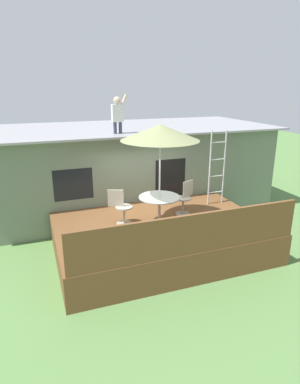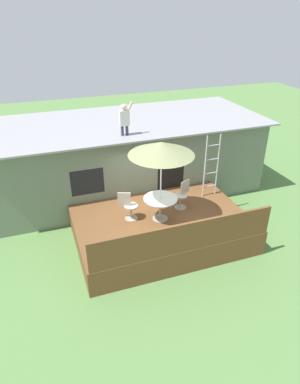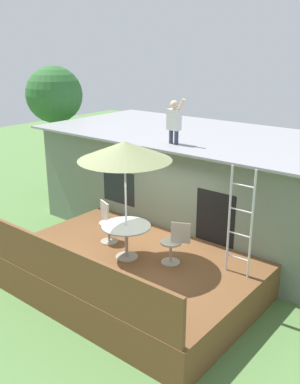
{
  "view_description": "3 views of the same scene",
  "coord_description": "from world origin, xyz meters",
  "px_view_note": "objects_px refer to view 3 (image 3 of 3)",
  "views": [
    {
      "loc": [
        -2.97,
        -7.4,
        4.21
      ],
      "look_at": [
        0.01,
        0.68,
        1.39
      ],
      "focal_mm": 30.64,
      "sensor_mm": 36.0,
      "label": 1
    },
    {
      "loc": [
        -3.31,
        -8.43,
        6.64
      ],
      "look_at": [
        -0.17,
        0.44,
        1.45
      ],
      "focal_mm": 31.69,
      "sensor_mm": 36.0,
      "label": 2
    },
    {
      "loc": [
        5.59,
        -6.34,
        5.12
      ],
      "look_at": [
        -0.03,
        0.57,
        2.09
      ],
      "focal_mm": 40.35,
      "sensor_mm": 36.0,
      "label": 3
    }
  ],
  "objects_px": {
    "person_figure": "(174,119)",
    "patio_chair_left": "(107,222)",
    "patio_chair_right": "(174,243)",
    "backyard_tree": "(54,97)",
    "patio_umbrella": "(125,151)",
    "patio_table": "(126,232)",
    "step_ladder": "(240,223)"
  },
  "relations": [
    {
      "from": "patio_table",
      "to": "patio_umbrella",
      "type": "height_order",
      "value": "patio_umbrella"
    },
    {
      "from": "person_figure",
      "to": "patio_chair_right",
      "type": "bearing_deg",
      "value": -52.94
    },
    {
      "from": "patio_table",
      "to": "patio_umbrella",
      "type": "distance_m",
      "value": 1.76
    },
    {
      "from": "person_figure",
      "to": "backyard_tree",
      "type": "height_order",
      "value": "backyard_tree"
    },
    {
      "from": "patio_chair_right",
      "to": "backyard_tree",
      "type": "bearing_deg",
      "value": -48.45
    },
    {
      "from": "patio_umbrella",
      "to": "step_ladder",
      "type": "relative_size",
      "value": 1.15
    },
    {
      "from": "patio_umbrella",
      "to": "patio_chair_left",
      "type": "xyz_separation_m",
      "value": [
        -0.91,
        0.35,
        -1.89
      ]
    },
    {
      "from": "person_figure",
      "to": "patio_chair_left",
      "type": "distance_m",
      "value": 2.94
    },
    {
      "from": "patio_chair_left",
      "to": "patio_chair_right",
      "type": "height_order",
      "value": "same"
    },
    {
      "from": "patio_table",
      "to": "patio_chair_left",
      "type": "relative_size",
      "value": 1.13
    },
    {
      "from": "backyard_tree",
      "to": "patio_chair_right",
      "type": "bearing_deg",
      "value": -22.95
    },
    {
      "from": "patio_umbrella",
      "to": "backyard_tree",
      "type": "relative_size",
      "value": 0.57
    },
    {
      "from": "patio_chair_left",
      "to": "patio_chair_right",
      "type": "relative_size",
      "value": 1.0
    },
    {
      "from": "patio_table",
      "to": "patio_chair_right",
      "type": "height_order",
      "value": "patio_chair_right"
    },
    {
      "from": "backyard_tree",
      "to": "patio_chair_left",
      "type": "bearing_deg",
      "value": -29.91
    },
    {
      "from": "person_figure",
      "to": "patio_chair_right",
      "type": "height_order",
      "value": "person_figure"
    },
    {
      "from": "patio_umbrella",
      "to": "person_figure",
      "type": "xyz_separation_m",
      "value": [
        -0.42,
        2.24,
        0.31
      ]
    },
    {
      "from": "patio_table",
      "to": "person_figure",
      "type": "height_order",
      "value": "person_figure"
    },
    {
      "from": "patio_umbrella",
      "to": "patio_chair_right",
      "type": "relative_size",
      "value": 2.76
    },
    {
      "from": "patio_table",
      "to": "step_ladder",
      "type": "distance_m",
      "value": 2.39
    },
    {
      "from": "patio_table",
      "to": "person_figure",
      "type": "distance_m",
      "value": 3.08
    },
    {
      "from": "patio_umbrella",
      "to": "person_figure",
      "type": "height_order",
      "value": "person_figure"
    },
    {
      "from": "step_ladder",
      "to": "backyard_tree",
      "type": "distance_m",
      "value": 9.37
    },
    {
      "from": "person_figure",
      "to": "patio_table",
      "type": "bearing_deg",
      "value": -79.26
    },
    {
      "from": "patio_chair_right",
      "to": "step_ladder",
      "type": "bearing_deg",
      "value": 173.83
    },
    {
      "from": "step_ladder",
      "to": "patio_chair_left",
      "type": "xyz_separation_m",
      "value": [
        -3.08,
        -0.53,
        -0.64
      ]
    },
    {
      "from": "patio_umbrella",
      "to": "person_figure",
      "type": "distance_m",
      "value": 2.3
    },
    {
      "from": "person_figure",
      "to": "patio_umbrella",
      "type": "bearing_deg",
      "value": -79.26
    },
    {
      "from": "patio_table",
      "to": "patio_chair_right",
      "type": "relative_size",
      "value": 1.13
    },
    {
      "from": "patio_table",
      "to": "step_ladder",
      "type": "bearing_deg",
      "value": 22.05
    },
    {
      "from": "patio_umbrella",
      "to": "patio_chair_left",
      "type": "bearing_deg",
      "value": 158.93
    },
    {
      "from": "patio_umbrella",
      "to": "patio_chair_left",
      "type": "relative_size",
      "value": 2.76
    }
  ]
}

